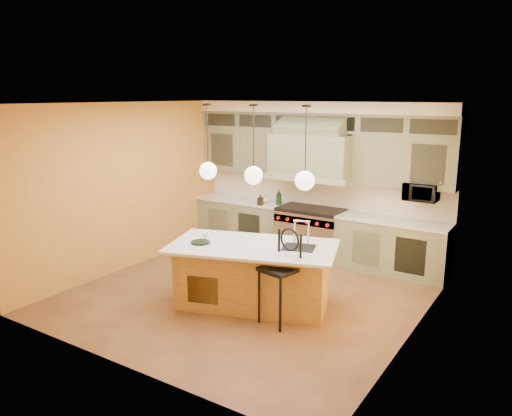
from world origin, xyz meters
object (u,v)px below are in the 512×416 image
Objects in this scene: range at (311,233)px; microwave at (421,192)px; counter_stool at (281,270)px; kitchen_island at (254,274)px.

microwave is at bearing 3.12° from range.
range is 0.93× the size of counter_stool.
range is 2.18m from microwave.
counter_stool reaches higher than range.
counter_stool is 2.39× the size of microwave.
microwave reaches higher than range.
kitchen_island reaches higher than range.
kitchen_island is 3.16m from microwave.
microwave is at bearing 38.14° from kitchen_island.
counter_stool is at bearing -43.61° from kitchen_island.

